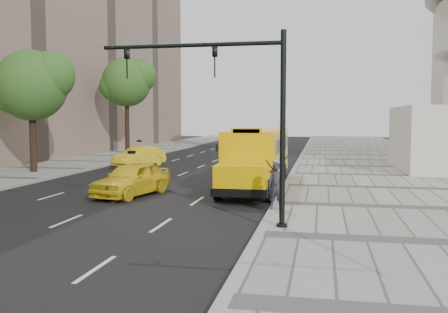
% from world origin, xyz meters
% --- Properties ---
extents(ground, '(140.00, 140.00, 0.00)m').
position_xyz_m(ground, '(0.00, 0.00, 0.00)').
color(ground, black).
rests_on(ground, ground).
extents(sidewalk_museum, '(12.00, 140.00, 0.15)m').
position_xyz_m(sidewalk_museum, '(12.00, 0.00, 0.07)').
color(sidewalk_museum, gray).
rests_on(sidewalk_museum, ground).
extents(curb_museum, '(0.30, 140.00, 0.15)m').
position_xyz_m(curb_museum, '(6.00, 0.00, 0.07)').
color(curb_museum, gray).
rests_on(curb_museum, ground).
extents(curb_far, '(0.30, 140.00, 0.15)m').
position_xyz_m(curb_far, '(-8.00, 0.00, 0.07)').
color(curb_far, gray).
rests_on(curb_far, ground).
extents(tree_b, '(5.10, 4.53, 7.98)m').
position_xyz_m(tree_b, '(-10.41, 3.20, 5.75)').
color(tree_b, black).
rests_on(tree_b, ground).
extents(tree_c, '(5.25, 4.67, 9.34)m').
position_xyz_m(tree_c, '(-10.41, 19.09, 7.04)').
color(tree_c, black).
rests_on(tree_c, ground).
extents(school_bus, '(2.96, 11.56, 3.19)m').
position_xyz_m(school_bus, '(4.50, 0.23, 1.76)').
color(school_bus, '#E0AD00').
rests_on(school_bus, ground).
extents(taxi_near, '(2.87, 4.94, 1.58)m').
position_xyz_m(taxi_near, '(-0.86, -4.13, 0.79)').
color(taxi_near, yellow).
rests_on(taxi_near, ground).
extents(taxi_far, '(2.96, 4.77, 1.49)m').
position_xyz_m(taxi_far, '(-5.43, 8.91, 0.74)').
color(taxi_far, yellow).
rests_on(taxi_far, ground).
extents(pedestrian, '(0.67, 0.45, 1.82)m').
position_xyz_m(pedestrian, '(6.15, -7.10, 1.06)').
color(pedestrian, '#2E2C33').
rests_on(pedestrian, sidewalk_museum).
extents(traffic_signal, '(6.18, 0.36, 6.40)m').
position_xyz_m(traffic_signal, '(5.19, -10.09, 4.09)').
color(traffic_signal, black).
rests_on(traffic_signal, ground).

